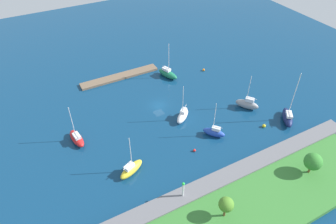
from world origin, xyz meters
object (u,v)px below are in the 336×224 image
at_px(park_tree_mideast, 313,162).
at_px(sailboat_blue_far_north, 214,132).
at_px(park_tree_center, 226,205).
at_px(mooring_buoy_orange, 204,70).
at_px(sailboat_green_far_south, 168,74).
at_px(sailboat_navy_center_basin, 288,117).
at_px(sailboat_red_inner_mooring, 77,138).
at_px(mooring_buoy_yellow, 264,126).
at_px(sailboat_gray_off_beacon, 247,104).
at_px(mooring_buoy_red, 194,150).
at_px(sailboat_white_east_end, 183,116).
at_px(harbor_beacon, 183,188).
at_px(pier_dock, 120,77).
at_px(sailboat_yellow_outer_mooring, 131,169).

bearing_deg(park_tree_mideast, sailboat_blue_far_north, -61.79).
relative_size(park_tree_center, sailboat_blue_far_north, 0.50).
height_order(sailboat_blue_far_north, mooring_buoy_orange, sailboat_blue_far_north).
height_order(park_tree_mideast, sailboat_green_far_south, sailboat_green_far_south).
bearing_deg(sailboat_navy_center_basin, sailboat_red_inner_mooring, 106.59).
height_order(sailboat_red_inner_mooring, mooring_buoy_yellow, sailboat_red_inner_mooring).
bearing_deg(sailboat_green_far_south, sailboat_gray_off_beacon, 6.38).
bearing_deg(sailboat_navy_center_basin, mooring_buoy_red, 122.07).
distance_m(sailboat_white_east_end, sailboat_green_far_south, 19.32).
bearing_deg(mooring_buoy_yellow, sailboat_red_inner_mooring, -21.86).
xyz_separation_m(park_tree_mideast, mooring_buoy_orange, (-3.52, -43.11, -3.84)).
bearing_deg(harbor_beacon, sailboat_gray_off_beacon, -150.49).
bearing_deg(mooring_buoy_red, pier_dock, -84.13).
bearing_deg(mooring_buoy_orange, sailboat_blue_far_north, 61.41).
relative_size(sailboat_red_inner_mooring, sailboat_green_far_south, 0.89).
bearing_deg(sailboat_yellow_outer_mooring, mooring_buoy_orange, 12.18).
bearing_deg(mooring_buoy_yellow, sailboat_green_far_south, -71.89).
xyz_separation_m(park_tree_mideast, sailboat_gray_off_beacon, (-3.34, -22.90, -2.89)).
distance_m(sailboat_green_far_south, sailboat_yellow_outer_mooring, 36.25).
xyz_separation_m(sailboat_red_inner_mooring, sailboat_navy_center_basin, (-46.87, 17.04, 0.18)).
bearing_deg(sailboat_white_east_end, sailboat_navy_center_basin, 111.65).
xyz_separation_m(sailboat_navy_center_basin, mooring_buoy_orange, (5.21, -28.76, -0.84)).
relative_size(sailboat_gray_off_beacon, mooring_buoy_orange, 13.20).
xyz_separation_m(sailboat_gray_off_beacon, sailboat_navy_center_basin, (-5.39, 8.55, -0.11)).
relative_size(sailboat_yellow_outer_mooring, sailboat_navy_center_basin, 0.71).
relative_size(pier_dock, park_tree_mideast, 4.79).
bearing_deg(park_tree_center, sailboat_navy_center_basin, -154.12).
bearing_deg(park_tree_mideast, park_tree_center, -0.35).
height_order(sailboat_red_inner_mooring, mooring_buoy_orange, sailboat_red_inner_mooring).
distance_m(harbor_beacon, sailboat_navy_center_basin, 34.63).
distance_m(sailboat_gray_off_beacon, sailboat_navy_center_basin, 10.10).
distance_m(harbor_beacon, mooring_buoy_yellow, 28.66).
distance_m(sailboat_white_east_end, sailboat_red_inner_mooring, 25.24).
distance_m(park_tree_center, sailboat_gray_off_beacon, 33.17).
bearing_deg(mooring_buoy_orange, sailboat_white_east_end, 44.05).
bearing_deg(mooring_buoy_yellow, sailboat_navy_center_basin, 172.64).
distance_m(sailboat_green_far_south, mooring_buoy_orange, 11.35).
xyz_separation_m(sailboat_blue_far_north, sailboat_gray_off_beacon, (-13.25, -4.43, 0.23)).
xyz_separation_m(sailboat_gray_off_beacon, sailboat_red_inner_mooring, (41.48, -8.49, -0.29)).
distance_m(mooring_buoy_red, mooring_buoy_yellow, 18.75).
height_order(pier_dock, park_tree_center, park_tree_center).
bearing_deg(sailboat_white_east_end, park_tree_center, 35.89).
bearing_deg(park_tree_center, harbor_beacon, -56.81).
bearing_deg(pier_dock, sailboat_blue_far_north, 107.08).
bearing_deg(sailboat_blue_far_north, mooring_buoy_yellow, -144.58).
bearing_deg(mooring_buoy_yellow, sailboat_white_east_end, -36.75).
relative_size(park_tree_mideast, sailboat_green_far_south, 0.45).
distance_m(sailboat_red_inner_mooring, sailboat_yellow_outer_mooring, 15.75).
height_order(pier_dock, sailboat_navy_center_basin, sailboat_navy_center_basin).
xyz_separation_m(sailboat_blue_far_north, sailboat_yellow_outer_mooring, (20.92, 1.03, -0.02)).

